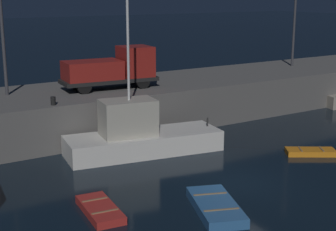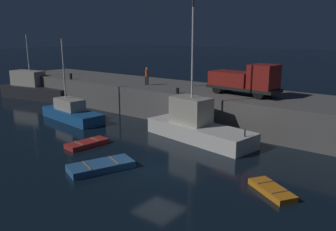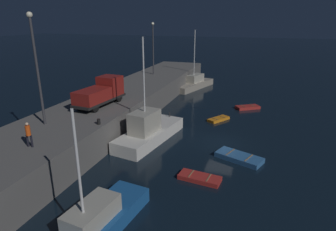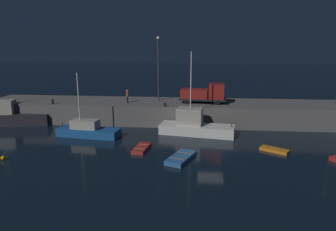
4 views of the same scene
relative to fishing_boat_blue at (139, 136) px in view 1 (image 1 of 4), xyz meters
The scene contains 10 objects.
ground_plane 6.80m from the fishing_boat_blue, 75.89° to the right, with size 320.00×320.00×0.00m, color black.
pier_quay 6.29m from the fishing_boat_blue, 74.87° to the left, with size 61.31×7.64×2.69m.
fishing_boat_blue is the anchor object (origin of this frame).
dinghy_orange_near 9.52m from the fishing_boat_blue, 33.78° to the right, with size 2.82×2.33×0.34m.
rowboat_white_mid 8.07m from the fishing_boat_blue, 130.87° to the right, with size 1.55×3.09×0.37m.
rowboat_blue_far 8.54m from the fishing_boat_blue, 97.83° to the right, with size 2.84×4.04×0.45m.
lamp_post_west 11.02m from the fishing_boat_blue, 126.60° to the left, with size 0.44×0.44×8.73m.
lamp_post_east 20.64m from the fishing_boat_blue, 19.94° to the left, with size 0.44×0.44×7.72m.
utility_truck 6.35m from the fishing_boat_blue, 78.06° to the left, with size 6.29×2.68×2.64m.
bollard_west 5.11m from the fishing_boat_blue, 144.12° to the left, with size 0.28×0.28×0.47m, color black.
Camera 1 is at (-14.86, -17.26, 8.77)m, focal length 54.62 mm.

